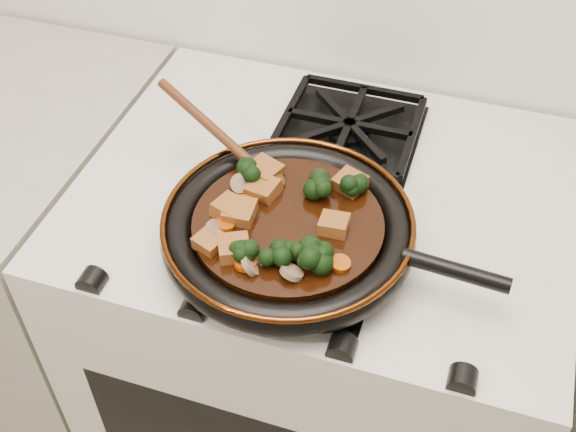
% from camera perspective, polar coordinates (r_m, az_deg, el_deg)
% --- Properties ---
extents(stove, '(0.76, 0.60, 0.90)m').
position_cam_1_polar(stove, '(1.46, 2.33, -10.87)').
color(stove, beige).
rests_on(stove, ground).
extents(burner_grate_front, '(0.23, 0.23, 0.03)m').
position_cam_1_polar(burner_grate_front, '(1.01, 0.87, -2.44)').
color(burner_grate_front, black).
rests_on(burner_grate_front, stove).
extents(burner_grate_back, '(0.23, 0.23, 0.03)m').
position_cam_1_polar(burner_grate_back, '(1.21, 4.84, 6.93)').
color(burner_grate_back, black).
rests_on(burner_grate_back, stove).
extents(skillet, '(0.48, 0.35, 0.05)m').
position_cam_1_polar(skillet, '(0.99, 0.11, -1.09)').
color(skillet, black).
rests_on(skillet, burner_grate_front).
extents(braising_sauce, '(0.26, 0.26, 0.02)m').
position_cam_1_polar(braising_sauce, '(0.99, -0.00, -0.86)').
color(braising_sauce, black).
rests_on(braising_sauce, skillet).
extents(tofu_cube_0, '(0.05, 0.05, 0.03)m').
position_cam_1_polar(tofu_cube_0, '(1.02, -1.95, 2.13)').
color(tofu_cube_0, brown).
rests_on(tofu_cube_0, braising_sauce).
extents(tofu_cube_1, '(0.06, 0.06, 0.03)m').
position_cam_1_polar(tofu_cube_1, '(1.04, -1.92, 3.49)').
color(tofu_cube_1, brown).
rests_on(tofu_cube_1, braising_sauce).
extents(tofu_cube_2, '(0.05, 0.05, 0.02)m').
position_cam_1_polar(tofu_cube_2, '(0.95, -6.20, -2.05)').
color(tofu_cube_2, brown).
rests_on(tofu_cube_2, braising_sauce).
extents(tofu_cube_3, '(0.04, 0.05, 0.03)m').
position_cam_1_polar(tofu_cube_3, '(0.98, -3.82, 0.28)').
color(tofu_cube_3, brown).
rests_on(tofu_cube_3, braising_sauce).
extents(tofu_cube_4, '(0.05, 0.06, 0.02)m').
position_cam_1_polar(tofu_cube_4, '(0.94, -4.30, -2.60)').
color(tofu_cube_4, brown).
rests_on(tofu_cube_4, braising_sauce).
extents(tofu_cube_5, '(0.04, 0.04, 0.03)m').
position_cam_1_polar(tofu_cube_5, '(0.97, 3.66, -0.71)').
color(tofu_cube_5, brown).
rests_on(tofu_cube_5, braising_sauce).
extents(tofu_cube_6, '(0.05, 0.05, 0.03)m').
position_cam_1_polar(tofu_cube_6, '(0.99, -4.62, 0.55)').
color(tofu_cube_6, brown).
rests_on(tofu_cube_6, braising_sauce).
extents(tofu_cube_7, '(0.05, 0.05, 0.02)m').
position_cam_1_polar(tofu_cube_7, '(1.03, 4.91, 2.59)').
color(tofu_cube_7, brown).
rests_on(tofu_cube_7, braising_sauce).
extents(broccoli_floret_0, '(0.08, 0.09, 0.06)m').
position_cam_1_polar(broccoli_floret_0, '(0.92, 1.96, -3.59)').
color(broccoli_floret_0, black).
rests_on(broccoli_floret_0, braising_sauce).
extents(broccoli_floret_1, '(0.09, 0.08, 0.07)m').
position_cam_1_polar(broccoli_floret_1, '(1.02, 5.15, 2.24)').
color(broccoli_floret_1, black).
rests_on(broccoli_floret_1, braising_sauce).
extents(broccoli_floret_2, '(0.07, 0.08, 0.07)m').
position_cam_1_polar(broccoli_floret_2, '(0.92, 1.07, -3.32)').
color(broccoli_floret_2, black).
rests_on(broccoli_floret_2, braising_sauce).
extents(broccoli_floret_3, '(0.08, 0.09, 0.08)m').
position_cam_1_polar(broccoli_floret_3, '(1.03, -2.82, 3.41)').
color(broccoli_floret_3, black).
rests_on(broccoli_floret_3, braising_sauce).
extents(broccoli_floret_4, '(0.06, 0.06, 0.06)m').
position_cam_1_polar(broccoli_floret_4, '(0.93, -0.76, -3.22)').
color(broccoli_floret_4, black).
rests_on(broccoli_floret_4, braising_sauce).
extents(broccoli_floret_5, '(0.09, 0.08, 0.06)m').
position_cam_1_polar(broccoli_floret_5, '(1.01, 2.20, 2.17)').
color(broccoli_floret_5, black).
rests_on(broccoli_floret_5, braising_sauce).
extents(broccoli_floret_6, '(0.08, 0.07, 0.07)m').
position_cam_1_polar(broccoli_floret_6, '(0.93, -3.77, -2.62)').
color(broccoli_floret_6, black).
rests_on(broccoli_floret_6, braising_sauce).
extents(carrot_coin_0, '(0.03, 0.03, 0.01)m').
position_cam_1_polar(carrot_coin_0, '(0.93, -3.37, -3.73)').
color(carrot_coin_0, '#A33C04').
rests_on(carrot_coin_0, braising_sauce).
extents(carrot_coin_1, '(0.03, 0.03, 0.02)m').
position_cam_1_polar(carrot_coin_1, '(1.00, -3.26, 1.09)').
color(carrot_coin_1, '#A33C04').
rests_on(carrot_coin_1, braising_sauce).
extents(carrot_coin_2, '(0.03, 0.03, 0.02)m').
position_cam_1_polar(carrot_coin_2, '(1.00, -4.96, 0.94)').
color(carrot_coin_2, '#A33C04').
rests_on(carrot_coin_2, braising_sauce).
extents(carrot_coin_3, '(0.03, 0.03, 0.01)m').
position_cam_1_polar(carrot_coin_3, '(0.93, 4.15, -3.76)').
color(carrot_coin_3, '#A33C04').
rests_on(carrot_coin_3, braising_sauce).
extents(carrot_coin_4, '(0.03, 0.03, 0.01)m').
position_cam_1_polar(carrot_coin_4, '(0.97, -5.00, -0.69)').
color(carrot_coin_4, '#A33C04').
rests_on(carrot_coin_4, braising_sauce).
extents(carrot_coin_5, '(0.03, 0.03, 0.02)m').
position_cam_1_polar(carrot_coin_5, '(1.05, -1.67, 3.75)').
color(carrot_coin_5, '#A33C04').
rests_on(carrot_coin_5, braising_sauce).
extents(mushroom_slice_0, '(0.04, 0.04, 0.03)m').
position_cam_1_polar(mushroom_slice_0, '(1.03, -3.77, 2.56)').
color(mushroom_slice_0, '#806649').
rests_on(mushroom_slice_0, braising_sauce).
extents(mushroom_slice_1, '(0.04, 0.04, 0.02)m').
position_cam_1_polar(mushroom_slice_1, '(0.91, 0.29, -4.48)').
color(mushroom_slice_1, '#806649').
rests_on(mushroom_slice_1, braising_sauce).
extents(mushroom_slice_2, '(0.05, 0.05, 0.03)m').
position_cam_1_polar(mushroom_slice_2, '(0.96, -5.55, -1.21)').
color(mushroom_slice_2, '#806649').
rests_on(mushroom_slice_2, braising_sauce).
extents(mushroom_slice_3, '(0.04, 0.04, 0.03)m').
position_cam_1_polar(mushroom_slice_3, '(0.92, -2.95, -3.89)').
color(mushroom_slice_3, '#806649').
rests_on(mushroom_slice_3, braising_sauce).
extents(wooden_spoon, '(0.15, 0.09, 0.23)m').
position_cam_1_polar(wooden_spoon, '(1.06, -4.06, 5.20)').
color(wooden_spoon, '#4B2410').
rests_on(wooden_spoon, braising_sauce).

